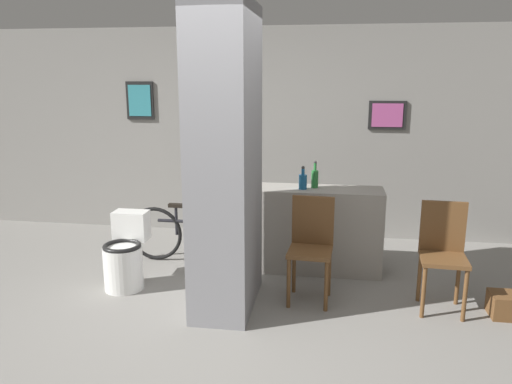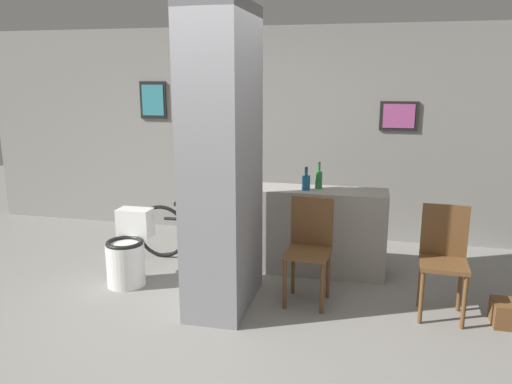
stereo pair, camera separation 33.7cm
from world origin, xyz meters
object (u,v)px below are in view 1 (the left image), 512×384
Objects in this scene: chair_near_pillar at (311,244)px; chair_by_doorway at (443,251)px; bottle_tall at (315,178)px; bicycle at (199,234)px; toilet at (125,256)px.

chair_near_pillar and chair_by_doorway have the same top height.
chair_by_doorway is at bearing 3.05° from chair_near_pillar.
bottle_tall reaches higher than chair_by_doorway.
bicycle is 5.69× the size of bottle_tall.
bottle_tall is (1.78, 0.75, 0.68)m from toilet.
chair_near_pillar is 1.14m from chair_by_doorway.
chair_by_doorway is 0.59× the size of bicycle.
bicycle is 1.41m from bottle_tall.
bottle_tall reaches higher than bicycle.
bottle_tall is at bearing 149.54° from chair_by_doorway.
toilet is at bearing -177.03° from chair_by_doorway.
chair_by_doorway is at bearing -33.72° from bottle_tall.
bottle_tall is (-0.01, 0.75, 0.46)m from chair_near_pillar.
bicycle is at bearing 53.68° from toilet.
chair_near_pillar reaches higher than toilet.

